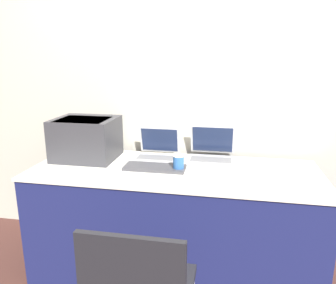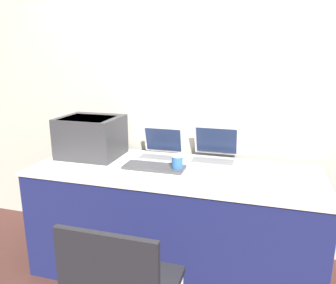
{
  "view_description": "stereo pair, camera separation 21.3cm",
  "coord_description": "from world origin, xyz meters",
  "px_view_note": "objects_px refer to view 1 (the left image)",
  "views": [
    {
      "loc": [
        0.35,
        -1.74,
        1.54
      ],
      "look_at": [
        -0.05,
        0.4,
        0.97
      ],
      "focal_mm": 35.0,
      "sensor_mm": 36.0,
      "label": 1
    },
    {
      "loc": [
        0.56,
        -1.69,
        1.54
      ],
      "look_at": [
        -0.05,
        0.4,
        0.97
      ],
      "focal_mm": 35.0,
      "sensor_mm": 36.0,
      "label": 2
    }
  ],
  "objects_px": {
    "printer": "(86,137)",
    "laptop_right": "(211,153)",
    "laptop_left": "(157,151)",
    "external_keyboard": "(155,168)",
    "coffee_cup": "(178,163)"
  },
  "relations": [
    {
      "from": "printer",
      "to": "laptop_right",
      "type": "height_order",
      "value": "printer"
    },
    {
      "from": "laptop_left",
      "to": "printer",
      "type": "bearing_deg",
      "value": -168.2
    },
    {
      "from": "external_keyboard",
      "to": "printer",
      "type": "bearing_deg",
      "value": 165.43
    },
    {
      "from": "printer",
      "to": "laptop_left",
      "type": "relative_size",
      "value": 1.43
    },
    {
      "from": "printer",
      "to": "laptop_right",
      "type": "relative_size",
      "value": 1.32
    },
    {
      "from": "printer",
      "to": "laptop_left",
      "type": "xyz_separation_m",
      "value": [
        0.52,
        0.11,
        -0.12
      ]
    },
    {
      "from": "external_keyboard",
      "to": "coffee_cup",
      "type": "distance_m",
      "value": 0.17
    },
    {
      "from": "external_keyboard",
      "to": "laptop_left",
      "type": "bearing_deg",
      "value": 98.39
    },
    {
      "from": "coffee_cup",
      "to": "external_keyboard",
      "type": "bearing_deg",
      "value": 177.07
    },
    {
      "from": "coffee_cup",
      "to": "printer",
      "type": "bearing_deg",
      "value": 168.02
    },
    {
      "from": "printer",
      "to": "external_keyboard",
      "type": "xyz_separation_m",
      "value": [
        0.56,
        -0.15,
        -0.16
      ]
    },
    {
      "from": "laptop_right",
      "to": "external_keyboard",
      "type": "height_order",
      "value": "laptop_right"
    },
    {
      "from": "laptop_left",
      "to": "coffee_cup",
      "type": "relative_size",
      "value": 2.78
    },
    {
      "from": "printer",
      "to": "laptop_right",
      "type": "distance_m",
      "value": 0.95
    },
    {
      "from": "laptop_left",
      "to": "coffee_cup",
      "type": "distance_m",
      "value": 0.33
    }
  ]
}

